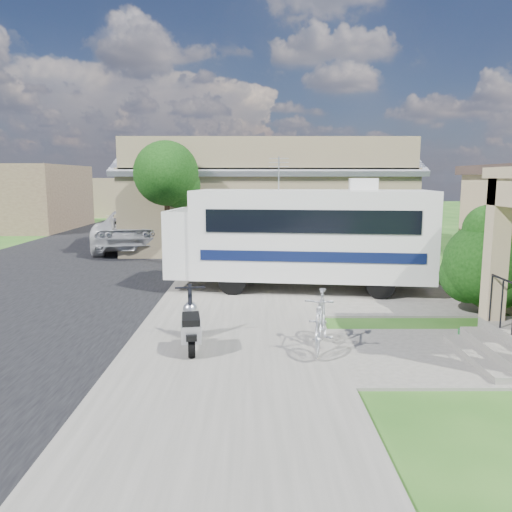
{
  "coord_description": "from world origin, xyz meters",
  "views": [
    {
      "loc": [
        -0.53,
        -9.65,
        3.2
      ],
      "look_at": [
        -0.5,
        2.5,
        1.3
      ],
      "focal_mm": 35.0,
      "sensor_mm": 36.0,
      "label": 1
    }
  ],
  "objects_px": {
    "motorhome": "(301,234)",
    "bicycle": "(320,324)",
    "scooter": "(191,326)",
    "garden_hose": "(469,337)",
    "shrub": "(488,260)",
    "van": "(152,218)",
    "pickup_truck": "(133,229)"
  },
  "relations": [
    {
      "from": "motorhome",
      "to": "bicycle",
      "type": "relative_size",
      "value": 4.21
    },
    {
      "from": "scooter",
      "to": "garden_hose",
      "type": "bearing_deg",
      "value": -2.24
    },
    {
      "from": "shrub",
      "to": "van",
      "type": "relative_size",
      "value": 0.46
    },
    {
      "from": "scooter",
      "to": "pickup_truck",
      "type": "bearing_deg",
      "value": 99.6
    },
    {
      "from": "motorhome",
      "to": "pickup_truck",
      "type": "distance_m",
      "value": 10.94
    },
    {
      "from": "scooter",
      "to": "bicycle",
      "type": "height_order",
      "value": "scooter"
    },
    {
      "from": "van",
      "to": "pickup_truck",
      "type": "bearing_deg",
      "value": -94.69
    },
    {
      "from": "motorhome",
      "to": "garden_hose",
      "type": "relative_size",
      "value": 17.38
    },
    {
      "from": "motorhome",
      "to": "scooter",
      "type": "relative_size",
      "value": 4.59
    },
    {
      "from": "motorhome",
      "to": "scooter",
      "type": "bearing_deg",
      "value": -108.99
    },
    {
      "from": "motorhome",
      "to": "van",
      "type": "height_order",
      "value": "motorhome"
    },
    {
      "from": "pickup_truck",
      "to": "garden_hose",
      "type": "bearing_deg",
      "value": 117.35
    },
    {
      "from": "shrub",
      "to": "van",
      "type": "xyz_separation_m",
      "value": [
        -11.6,
        18.81,
        -0.51
      ]
    },
    {
      "from": "motorhome",
      "to": "bicycle",
      "type": "bearing_deg",
      "value": -84.47
    },
    {
      "from": "scooter",
      "to": "shrub",
      "type": "bearing_deg",
      "value": 12.07
    },
    {
      "from": "garden_hose",
      "to": "scooter",
      "type": "bearing_deg",
      "value": -174.22
    },
    {
      "from": "motorhome",
      "to": "scooter",
      "type": "distance_m",
      "value": 5.9
    },
    {
      "from": "motorhome",
      "to": "bicycle",
      "type": "height_order",
      "value": "motorhome"
    },
    {
      "from": "scooter",
      "to": "van",
      "type": "distance_m",
      "value": 21.8
    },
    {
      "from": "shrub",
      "to": "garden_hose",
      "type": "relative_size",
      "value": 6.02
    },
    {
      "from": "pickup_truck",
      "to": "garden_hose",
      "type": "relative_size",
      "value": 14.99
    },
    {
      "from": "shrub",
      "to": "garden_hose",
      "type": "distance_m",
      "value": 2.5
    },
    {
      "from": "pickup_truck",
      "to": "van",
      "type": "relative_size",
      "value": 1.14
    },
    {
      "from": "bicycle",
      "to": "van",
      "type": "relative_size",
      "value": 0.31
    },
    {
      "from": "shrub",
      "to": "pickup_truck",
      "type": "relative_size",
      "value": 0.4
    },
    {
      "from": "scooter",
      "to": "motorhome",
      "type": "bearing_deg",
      "value": 56.2
    },
    {
      "from": "motorhome",
      "to": "pickup_truck",
      "type": "bearing_deg",
      "value": 135.77
    },
    {
      "from": "pickup_truck",
      "to": "shrub",
      "type": "bearing_deg",
      "value": 124.72
    },
    {
      "from": "pickup_truck",
      "to": "bicycle",
      "type": "bearing_deg",
      "value": 106.93
    },
    {
      "from": "shrub",
      "to": "motorhome",
      "type": "bearing_deg",
      "value": 145.26
    },
    {
      "from": "scooter",
      "to": "garden_hose",
      "type": "relative_size",
      "value": 3.78
    },
    {
      "from": "pickup_truck",
      "to": "van",
      "type": "bearing_deg",
      "value": -94.11
    }
  ]
}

